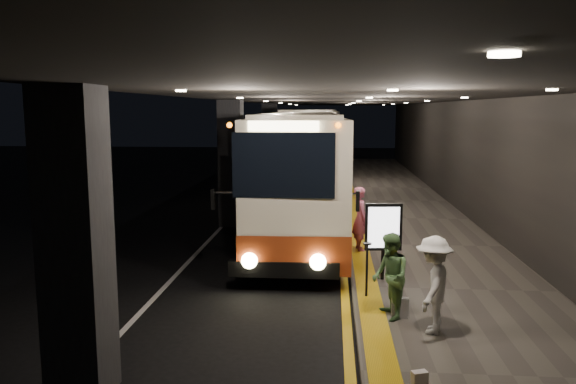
{
  "coord_description": "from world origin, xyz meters",
  "views": [
    {
      "loc": [
        2.04,
        -15.34,
        4.07
      ],
      "look_at": [
        0.76,
        0.69,
        1.7
      ],
      "focal_mm": 35.0,
      "sensor_mm": 36.0,
      "label": 1
    }
  ],
  "objects_px": {
    "bag_polka": "(400,308)",
    "passenger_waiting_green": "(390,276)",
    "passenger_boarding": "(360,219)",
    "coach_main": "(300,179)",
    "bag_plain": "(419,381)",
    "passenger_waiting_white": "(433,285)",
    "info_sign": "(383,229)",
    "coach_second": "(312,149)",
    "stanchion_post": "(367,270)"
  },
  "relations": [
    {
      "from": "coach_main",
      "to": "bag_plain",
      "type": "bearing_deg",
      "value": -79.67
    },
    {
      "from": "bag_polka",
      "to": "passenger_waiting_green",
      "type": "bearing_deg",
      "value": -168.19
    },
    {
      "from": "bag_polka",
      "to": "bag_plain",
      "type": "height_order",
      "value": "bag_polka"
    },
    {
      "from": "coach_main",
      "to": "bag_plain",
      "type": "distance_m",
      "value": 10.84
    },
    {
      "from": "coach_main",
      "to": "info_sign",
      "type": "relative_size",
      "value": 6.93
    },
    {
      "from": "coach_second",
      "to": "passenger_boarding",
      "type": "relative_size",
      "value": 7.05
    },
    {
      "from": "coach_main",
      "to": "stanchion_post",
      "type": "bearing_deg",
      "value": -76.7
    },
    {
      "from": "coach_main",
      "to": "passenger_waiting_green",
      "type": "relative_size",
      "value": 7.59
    },
    {
      "from": "passenger_waiting_green",
      "to": "info_sign",
      "type": "xyz_separation_m",
      "value": [
        0.08,
        2.47,
        0.39
      ]
    },
    {
      "from": "coach_main",
      "to": "bag_polka",
      "type": "height_order",
      "value": "coach_main"
    },
    {
      "from": "bag_polka",
      "to": "info_sign",
      "type": "xyz_separation_m",
      "value": [
        -0.12,
        2.43,
        1.01
      ]
    },
    {
      "from": "coach_main",
      "to": "stanchion_post",
      "type": "relative_size",
      "value": 10.82
    },
    {
      "from": "bag_polka",
      "to": "info_sign",
      "type": "bearing_deg",
      "value": 92.86
    },
    {
      "from": "coach_main",
      "to": "passenger_boarding",
      "type": "relative_size",
      "value": 6.92
    },
    {
      "from": "passenger_waiting_green",
      "to": "info_sign",
      "type": "relative_size",
      "value": 0.91
    },
    {
      "from": "coach_main",
      "to": "coach_second",
      "type": "bearing_deg",
      "value": 88.2
    },
    {
      "from": "passenger_waiting_white",
      "to": "bag_plain",
      "type": "relative_size",
      "value": 6.37
    },
    {
      "from": "coach_second",
      "to": "stanchion_post",
      "type": "xyz_separation_m",
      "value": [
        1.87,
        -19.58,
        -1.17
      ]
    },
    {
      "from": "bag_plain",
      "to": "info_sign",
      "type": "xyz_separation_m",
      "value": [
        -0.07,
        5.22,
        1.07
      ]
    },
    {
      "from": "passenger_waiting_green",
      "to": "info_sign",
      "type": "bearing_deg",
      "value": 166.71
    },
    {
      "from": "coach_main",
      "to": "bag_plain",
      "type": "xyz_separation_m",
      "value": [
        2.31,
        -10.48,
        -1.56
      ]
    },
    {
      "from": "stanchion_post",
      "to": "passenger_boarding",
      "type": "bearing_deg",
      "value": 89.33
    },
    {
      "from": "passenger_waiting_green",
      "to": "passenger_waiting_white",
      "type": "height_order",
      "value": "passenger_waiting_white"
    },
    {
      "from": "bag_polka",
      "to": "passenger_waiting_white",
      "type": "bearing_deg",
      "value": -53.35
    },
    {
      "from": "info_sign",
      "to": "coach_main",
      "type": "bearing_deg",
      "value": 107.87
    },
    {
      "from": "coach_second",
      "to": "passenger_waiting_green",
      "type": "bearing_deg",
      "value": -81.44
    },
    {
      "from": "passenger_waiting_green",
      "to": "passenger_boarding",
      "type": "bearing_deg",
      "value": 172.09
    },
    {
      "from": "passenger_boarding",
      "to": "bag_plain",
      "type": "relative_size",
      "value": 6.58
    },
    {
      "from": "passenger_boarding",
      "to": "bag_plain",
      "type": "bearing_deg",
      "value": 171.5
    },
    {
      "from": "bag_plain",
      "to": "passenger_waiting_white",
      "type": "bearing_deg",
      "value": 75.9
    },
    {
      "from": "bag_plain",
      "to": "bag_polka",
      "type": "bearing_deg",
      "value": 88.96
    },
    {
      "from": "passenger_boarding",
      "to": "bag_polka",
      "type": "distance_m",
      "value": 5.22
    },
    {
      "from": "passenger_boarding",
      "to": "passenger_waiting_white",
      "type": "distance_m",
      "value": 5.89
    },
    {
      "from": "passenger_boarding",
      "to": "passenger_waiting_white",
      "type": "xyz_separation_m",
      "value": [
        1.0,
        -5.8,
        -0.03
      ]
    },
    {
      "from": "passenger_boarding",
      "to": "bag_plain",
      "type": "xyz_separation_m",
      "value": [
        0.47,
        -7.94,
        -0.76
      ]
    },
    {
      "from": "passenger_waiting_white",
      "to": "bag_plain",
      "type": "bearing_deg",
      "value": 5.98
    },
    {
      "from": "passenger_boarding",
      "to": "passenger_waiting_white",
      "type": "height_order",
      "value": "passenger_boarding"
    },
    {
      "from": "passenger_waiting_white",
      "to": "bag_polka",
      "type": "distance_m",
      "value": 1.06
    },
    {
      "from": "passenger_waiting_green",
      "to": "stanchion_post",
      "type": "xyz_separation_m",
      "value": [
        -0.36,
        1.21,
        -0.24
      ]
    },
    {
      "from": "coach_second",
      "to": "bag_polka",
      "type": "height_order",
      "value": "coach_second"
    },
    {
      "from": "info_sign",
      "to": "bag_polka",
      "type": "bearing_deg",
      "value": -92.34
    },
    {
      "from": "passenger_waiting_white",
      "to": "info_sign",
      "type": "bearing_deg",
      "value": -148.76
    },
    {
      "from": "passenger_boarding",
      "to": "bag_plain",
      "type": "distance_m",
      "value": 7.99
    },
    {
      "from": "passenger_waiting_green",
      "to": "passenger_waiting_white",
      "type": "distance_m",
      "value": 0.92
    },
    {
      "from": "coach_main",
      "to": "stanchion_post",
      "type": "height_order",
      "value": "coach_main"
    },
    {
      "from": "passenger_boarding",
      "to": "passenger_waiting_white",
      "type": "relative_size",
      "value": 1.03
    },
    {
      "from": "coach_second",
      "to": "coach_main",
      "type": "bearing_deg",
      "value": -87.24
    },
    {
      "from": "coach_main",
      "to": "passenger_waiting_white",
      "type": "height_order",
      "value": "coach_main"
    },
    {
      "from": "passenger_boarding",
      "to": "stanchion_post",
      "type": "distance_m",
      "value": 4.0
    },
    {
      "from": "coach_main",
      "to": "bag_polka",
      "type": "bearing_deg",
      "value": -75.03
    }
  ]
}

